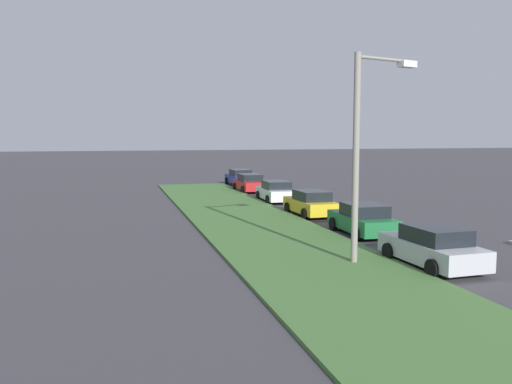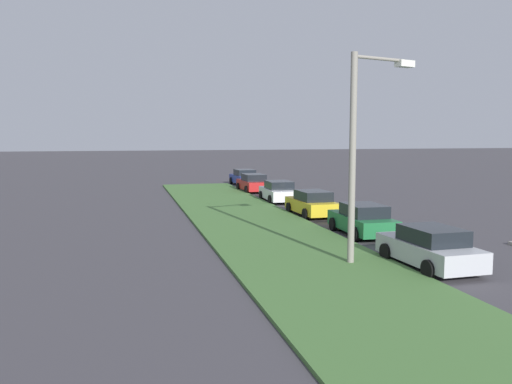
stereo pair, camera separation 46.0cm
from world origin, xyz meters
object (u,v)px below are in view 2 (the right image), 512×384
at_px(parked_car_silver, 430,248).
at_px(parked_car_green, 363,220).
at_px(parked_car_white, 278,192).
at_px(parked_car_red, 253,183).
at_px(streetlight, 360,143).
at_px(parked_car_yellow, 312,204).
at_px(parked_car_blue, 244,177).

height_order(parked_car_silver, parked_car_green, same).
xyz_separation_m(parked_car_silver, parked_car_white, (19.09, -0.08, 0.00)).
distance_m(parked_car_silver, parked_car_red, 25.89).
xyz_separation_m(parked_car_green, streetlight, (-5.18, 2.60, 3.67)).
xyz_separation_m(parked_car_silver, parked_car_yellow, (12.42, -0.14, 0.00)).
height_order(parked_car_white, parked_car_blue, same).
xyz_separation_m(parked_car_green, parked_car_red, (19.63, 0.46, 0.00)).
xyz_separation_m(parked_car_white, parked_car_red, (6.80, 0.15, 0.00)).
bearing_deg(parked_car_white, parked_car_blue, -0.30).
xyz_separation_m(parked_car_green, parked_car_white, (12.83, 0.31, 0.00)).
height_order(parked_car_silver, parked_car_yellow, same).
bearing_deg(parked_car_blue, parked_car_green, 177.59).
bearing_deg(parked_car_silver, parked_car_green, -5.91).
xyz_separation_m(parked_car_yellow, parked_car_white, (6.67, 0.06, 0.00)).
height_order(parked_car_red, parked_car_blue, same).
bearing_deg(parked_car_silver, parked_car_yellow, -3.02).
bearing_deg(parked_car_red, streetlight, 173.58).
bearing_deg(parked_car_white, parked_car_yellow, -177.92).
bearing_deg(parked_car_silver, parked_car_blue, -3.25).
xyz_separation_m(parked_car_yellow, parked_car_blue, (19.24, -0.34, 0.00)).
bearing_deg(parked_car_green, streetlight, 154.31).
xyz_separation_m(parked_car_red, streetlight, (-24.81, 2.14, 3.67)).
distance_m(parked_car_yellow, parked_car_red, 13.46).
relative_size(parked_car_silver, parked_car_yellow, 1.00).
xyz_separation_m(parked_car_green, parked_car_blue, (25.41, -0.09, 0.00)).
bearing_deg(parked_car_silver, streetlight, 61.70).
bearing_deg(parked_car_red, parked_car_white, 179.76).
height_order(parked_car_silver, parked_car_red, same).
bearing_deg(parked_car_white, parked_car_green, -177.07).
xyz_separation_m(parked_car_silver, parked_car_blue, (31.67, -0.48, 0.00)).
bearing_deg(parked_car_yellow, parked_car_red, -0.97).
bearing_deg(streetlight, parked_car_red, -4.93).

